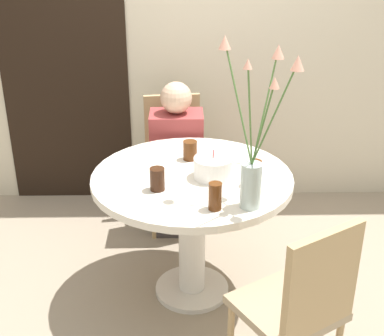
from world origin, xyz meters
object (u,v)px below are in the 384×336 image
Objects in this scene: flower_vase at (255,152)px; drink_glass_3 at (190,150)px; person_guest at (177,165)px; drink_glass_1 at (157,179)px; drink_glass_2 at (215,196)px; drink_glass_0 at (254,173)px; birthday_cake at (213,168)px; side_plate at (243,156)px; chair_right_flank at (174,154)px; chair_far_back at (300,302)px.

flower_vase reaches higher than drink_glass_3.
drink_glass_1 is at bearing -95.83° from person_guest.
drink_glass_0 is at bearing 49.04° from drink_glass_2.
drink_glass_3 is at bearing 116.12° from birthday_cake.
drink_glass_2 is 0.13× the size of person_guest.
person_guest reaches higher than drink_glass_0.
drink_glass_2 is at bearing -168.59° from flower_vase.
person_guest reaches higher than side_plate.
chair_right_flank is at bearing 122.77° from side_plate.
chair_far_back is 4.26× the size of side_plate.
drink_glass_0 is (0.42, -0.97, 0.32)m from chair_right_flank.
flower_vase is at bearing -20.07° from drink_glass_1.
chair_right_flank is at bearing 113.34° from drink_glass_0.
chair_right_flank is 1.17× the size of flower_vase.
birthday_cake is 0.26× the size of flower_vase.
drink_glass_2 is (-0.01, -0.34, 0.01)m from birthday_cake.
chair_far_back is 7.73× the size of drink_glass_1.
flower_vase is (-0.17, 0.40, 0.52)m from chair_far_back.
drink_glass_0 reaches higher than drink_glass_1.
drink_glass_3 is (-0.11, 0.23, -0.00)m from birthday_cake.
drink_glass_0 is 0.95m from person_guest.
drink_glass_2 is at bearing -130.96° from drink_glass_0.
birthday_cake is (0.21, -0.87, 0.30)m from chair_right_flank.
drink_glass_1 is at bearing -73.72° from chair_far_back.
birthday_cake is at bearing 119.35° from flower_vase.
drink_glass_2 is at bearing -91.51° from birthday_cake.
chair_far_back is at bearing -77.87° from chair_right_flank.
birthday_cake reaches higher than drink_glass_2.
drink_glass_1 is (-0.07, -1.01, 0.31)m from chair_right_flank.
birthday_cake is at bearing -74.79° from person_guest.
drink_glass_3 is at bearing -95.59° from chair_far_back.
flower_vase reaches higher than drink_glass_0.
flower_vase is (0.17, -0.30, 0.22)m from birthday_cake.
chair_right_flank reaches higher than drink_glass_1.
side_plate is 0.61m from drink_glass_1.
person_guest is (0.09, 0.85, -0.31)m from drink_glass_1.
drink_glass_1 reaches higher than drink_glass_3.
birthday_cake is 1.51× the size of drink_glass_2.
drink_glass_1 is (-0.48, -0.04, -0.01)m from drink_glass_0.
side_plate is 0.36m from drink_glass_0.
chair_right_flank is 6.76× the size of drink_glass_2.
drink_glass_2 is at bearing -87.56° from chair_right_flank.
flower_vase is at bearing -99.29° from drink_glass_0.
person_guest reaches higher than chair_far_back.
side_plate is 1.59× the size of drink_glass_2.
drink_glass_1 is 0.88× the size of drink_glass_2.
flower_vase is 5.77× the size of drink_glass_2.
birthday_cake is 0.19× the size of person_guest.
person_guest reaches higher than drink_glass_3.
chair_right_flank is at bearing 108.07° from flower_vase.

